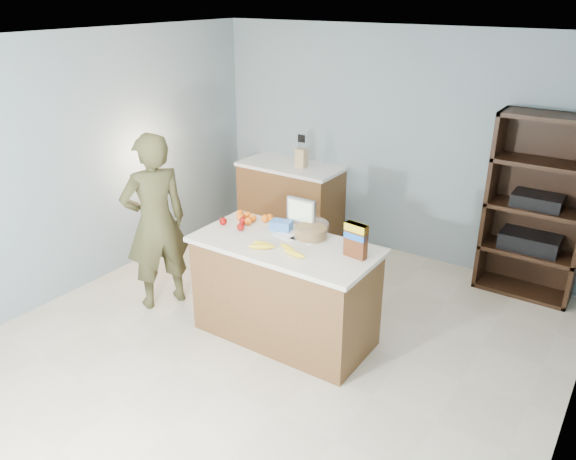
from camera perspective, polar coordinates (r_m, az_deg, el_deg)
The scene contains 15 objects.
floor at distance 4.87m, azimuth -2.35°, elevation -12.26°, with size 4.50×5.00×0.02m, color beige.
walls at distance 4.13m, azimuth -2.72°, elevation 6.72°, with size 4.52×5.02×2.51m.
counter_peninsula at distance 4.85m, azimuth -0.33°, elevation -6.55°, with size 1.56×0.76×0.90m.
back_cabinet at distance 6.87m, azimuth 0.28°, elevation 3.08°, with size 1.24×0.62×0.90m.
shelving_unit at distance 5.92m, azimuth 23.94°, elevation 1.85°, with size 0.90×0.40×1.80m.
person at distance 5.32m, azimuth -13.33°, elevation 0.76°, with size 0.62×0.40×1.69m, color #3F3E22.
knife_block at distance 6.59m, azimuth 1.35°, elevation 7.37°, with size 0.12×0.10×0.31m.
envelopes at distance 4.71m, azimuth 0.67°, elevation -0.84°, with size 0.39×0.16×0.00m.
bananas at distance 4.48m, azimuth -1.16°, elevation -1.85°, with size 0.51×0.23×0.05m.
apples at distance 4.95m, azimuth -5.34°, elevation 0.73°, with size 0.28×0.20×0.07m.
oranges at distance 5.06m, azimuth -3.83°, elevation 1.29°, with size 0.35×0.25×0.07m.
blue_carton at distance 4.87m, azimuth -0.71°, elevation 0.50°, with size 0.18×0.12×0.08m, color blue.
salad_bowl at distance 4.71m, azimuth 2.32°, elevation -0.10°, with size 0.30×0.30×0.13m.
tv at distance 4.83m, azimuth 1.35°, elevation 1.83°, with size 0.28×0.12×0.28m.
cereal_box at distance 4.36m, azimuth 6.91°, elevation -0.80°, with size 0.19×0.09×0.28m.
Camera 1 is at (2.36, -3.18, 2.83)m, focal length 35.00 mm.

